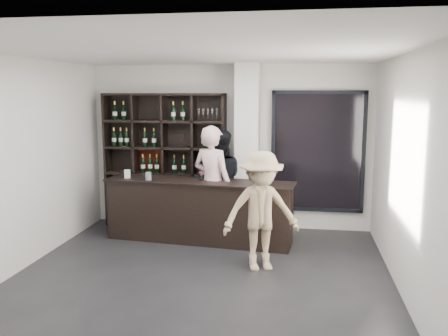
% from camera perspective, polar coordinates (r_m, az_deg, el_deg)
% --- Properties ---
extents(floor, '(5.00, 5.50, 0.01)m').
position_cam_1_polar(floor, '(6.23, -3.27, -13.89)').
color(floor, black).
rests_on(floor, ground).
extents(wine_shelf, '(2.20, 0.35, 2.40)m').
position_cam_1_polar(wine_shelf, '(8.59, -7.12, 0.89)').
color(wine_shelf, black).
rests_on(wine_shelf, floor).
extents(structural_column, '(0.40, 0.40, 2.90)m').
position_cam_1_polar(structural_column, '(8.17, 2.81, 2.29)').
color(structural_column, silver).
rests_on(structural_column, floor).
extents(glass_panel, '(1.60, 0.08, 2.10)m').
position_cam_1_polar(glass_panel, '(8.34, 11.20, 1.93)').
color(glass_panel, black).
rests_on(glass_panel, floor).
extents(tasting_counter, '(3.08, 0.64, 1.01)m').
position_cam_1_polar(tasting_counter, '(7.76, -3.02, -5.17)').
color(tasting_counter, black).
rests_on(tasting_counter, floor).
extents(taster_pink, '(0.82, 0.69, 1.90)m').
position_cam_1_polar(taster_pink, '(7.71, -1.44, -1.89)').
color(taster_pink, beige).
rests_on(taster_pink, floor).
extents(taster_black, '(1.01, 0.86, 1.81)m').
position_cam_1_polar(taster_black, '(8.00, -0.68, -1.80)').
color(taster_black, black).
rests_on(taster_black, floor).
extents(customer, '(1.21, 0.94, 1.65)m').
position_cam_1_polar(customer, '(6.50, 4.49, -5.18)').
color(customer, tan).
rests_on(customer, floor).
extents(wine_glass, '(0.08, 0.08, 0.18)m').
position_cam_1_polar(wine_glass, '(7.63, -2.76, -0.86)').
color(wine_glass, white).
rests_on(wine_glass, tasting_counter).
extents(spit_cup, '(0.12, 0.12, 0.13)m').
position_cam_1_polar(spit_cup, '(7.76, -9.08, -0.97)').
color(spit_cup, silver).
rests_on(spit_cup, tasting_counter).
extents(napkin_stack, '(0.14, 0.14, 0.02)m').
position_cam_1_polar(napkin_stack, '(7.52, 4.15, -1.63)').
color(napkin_stack, white).
rests_on(napkin_stack, tasting_counter).
extents(card_stand, '(0.10, 0.07, 0.14)m').
position_cam_1_polar(card_stand, '(7.98, -11.56, -0.71)').
color(card_stand, white).
rests_on(card_stand, tasting_counter).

